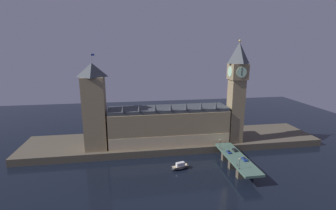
{
  "coord_description": "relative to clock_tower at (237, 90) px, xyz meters",
  "views": [
    {
      "loc": [
        -32.16,
        -134.95,
        72.63
      ],
      "look_at": [
        -7.53,
        20.0,
        35.93
      ],
      "focal_mm": 26.0,
      "sensor_mm": 36.0,
      "label": 1
    }
  ],
  "objects": [
    {
      "name": "victoria_tower",
      "position": [
        -99.08,
        2.23,
        -9.43
      ],
      "size": [
        14.57,
        14.57,
        64.46
      ],
      "color": "#8E7A56",
      "rests_on": "embankment"
    },
    {
      "name": "street_lamp_far",
      "position": [
        -17.1,
        -16.69,
        -32.54
      ],
      "size": [
        1.34,
        0.6,
        6.25
      ],
      "color": "#2D3333",
      "rests_on": "bridge"
    },
    {
      "name": "boat_upstream",
      "position": [
        -46.35,
        -27.54,
        -42.21
      ],
      "size": [
        12.32,
        6.64,
        4.54
      ],
      "color": "#28282D",
      "rests_on": "ground_plane"
    },
    {
      "name": "ground_plane",
      "position": [
        -43.12,
        -26.41,
        -43.86
      ],
      "size": [
        400.0,
        400.0,
        0.0
      ],
      "primitive_type": "plane",
      "color": "black"
    },
    {
      "name": "clock_tower",
      "position": [
        0.0,
        0.0,
        0.0
      ],
      "size": [
        12.09,
        12.2,
        73.34
      ],
      "color": "#8E7A56",
      "rests_on": "embankment"
    },
    {
      "name": "embankment",
      "position": [
        -43.12,
        12.59,
        -41.34
      ],
      "size": [
        220.0,
        42.0,
        5.05
      ],
      "color": "#4C4438",
      "rests_on": "ground_plane"
    },
    {
      "name": "car_northbound_lead",
      "position": [
        -14.22,
        -25.0,
        -35.84
      ],
      "size": [
        1.86,
        4.12,
        1.31
      ],
      "color": "navy",
      "rests_on": "bridge"
    },
    {
      "name": "bridge",
      "position": [
        -11.73,
        -31.41,
        -38.75
      ],
      "size": [
        11.31,
        46.0,
        7.41
      ],
      "color": "#476656",
      "rests_on": "ground_plane"
    },
    {
      "name": "car_southbound_lead",
      "position": [
        -9.24,
        -36.43,
        -35.71
      ],
      "size": [
        2.02,
        4.62,
        1.56
      ],
      "color": "navy",
      "rests_on": "bridge"
    },
    {
      "name": "pedestrian_near_rail",
      "position": [
        -16.7,
        -42.8,
        -35.51
      ],
      "size": [
        0.38,
        0.38,
        1.77
      ],
      "color": "black",
      "rests_on": "bridge"
    },
    {
      "name": "street_lamp_near",
      "position": [
        -17.1,
        -46.13,
        -32.34
      ],
      "size": [
        1.34,
        0.6,
        6.56
      ],
      "color": "#2D3333",
      "rests_on": "bridge"
    },
    {
      "name": "pedestrian_far_rail",
      "position": [
        -16.7,
        -19.42,
        -35.47
      ],
      "size": [
        0.38,
        0.38,
        1.85
      ],
      "color": "black",
      "rests_on": "bridge"
    },
    {
      "name": "parliament_hall",
      "position": [
        -48.43,
        4.44,
        -25.56
      ],
      "size": [
        84.68,
        21.07,
        31.91
      ],
      "color": "#8E7A56",
      "rests_on": "embankment"
    },
    {
      "name": "car_southbound_trail",
      "position": [
        -9.24,
        -22.71,
        -35.7
      ],
      "size": [
        1.92,
        4.45,
        1.59
      ],
      "color": "black",
      "rests_on": "bridge"
    }
  ]
}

